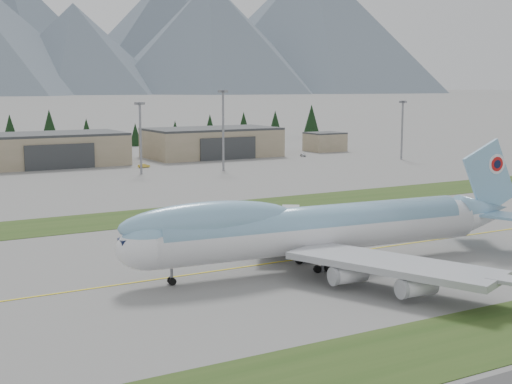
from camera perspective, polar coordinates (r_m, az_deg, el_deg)
ground at (r=117.62m, az=9.11°, el=-4.54°), size 7000.00×7000.00×0.00m
grass_strip_far at (r=154.54m, az=-1.36°, el=-1.31°), size 400.00×18.00×0.08m
taxiway_line_main at (r=117.62m, az=9.11°, el=-4.54°), size 400.00×0.40×0.02m
boeing_747_freighter at (r=103.91m, az=4.96°, el=-2.87°), size 67.92×58.37×17.87m
hangar_center at (r=246.65m, az=-16.17°, el=3.30°), size 48.00×26.60×10.80m
hangar_right at (r=266.99m, az=-3.54°, el=3.99°), size 48.00×26.60×10.80m
control_shed at (r=290.96m, az=5.53°, el=4.03°), size 14.00×12.00×7.60m
floodlight_masts at (r=214.71m, az=-7.20°, el=5.63°), size 192.69×9.74×24.98m
service_vehicle_b at (r=233.71m, az=-8.95°, el=1.94°), size 4.18×2.22×1.31m
service_vehicle_c at (r=268.35m, az=3.79°, el=2.86°), size 2.85×4.28×1.15m
conifer_belt at (r=313.03m, az=-14.82°, el=4.72°), size 268.59×12.95×16.85m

